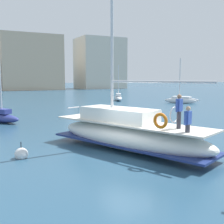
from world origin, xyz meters
name	(u,v)px	position (x,y,z in m)	size (l,w,h in m)	color
ground_plane	(127,155)	(0.00, 0.00, 0.00)	(400.00, 400.00, 0.00)	#284C66
main_sailboat	(128,133)	(0.55, 0.94, 0.91)	(5.78, 9.81, 12.90)	white
moored_sloop_near	(118,97)	(15.45, 30.24, 0.52)	(3.01, 5.04, 5.93)	silver
moored_sloop_far	(0,116)	(-4.63, 13.97, 0.55)	(3.48, 4.71, 7.97)	navy
moored_catamaran	(182,99)	(21.96, 21.92, 0.56)	(4.74, 5.23, 6.74)	silver
mooring_buoy	(21,154)	(-4.77, 1.77, 0.19)	(0.63, 0.63, 0.91)	silver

